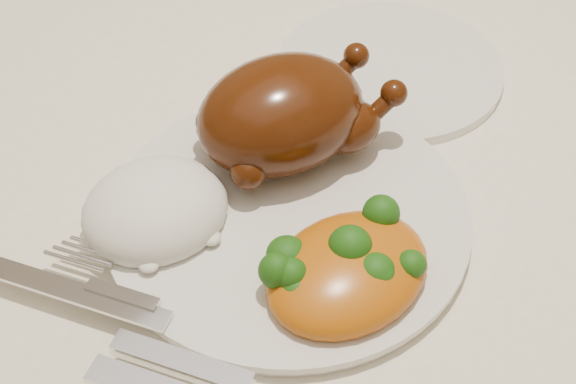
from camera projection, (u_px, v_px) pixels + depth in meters
dining_table at (141, 330)px, 0.64m from camera, size 1.60×0.90×0.76m
tablecloth at (128, 273)px, 0.58m from camera, size 1.73×1.03×0.18m
dinner_plate at (288, 217)px, 0.57m from camera, size 0.33×0.33×0.01m
side_plate at (389, 68)px, 0.70m from camera, size 0.24×0.24×0.01m
roast_chicken at (286, 113)px, 0.59m from camera, size 0.17×0.12×0.08m
rice_mound at (155, 210)px, 0.56m from camera, size 0.12×0.11×0.05m
mac_and_cheese at (348, 267)px, 0.52m from camera, size 0.12×0.09×0.05m
cutlery at (141, 346)px, 0.49m from camera, size 0.09×0.20×0.01m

